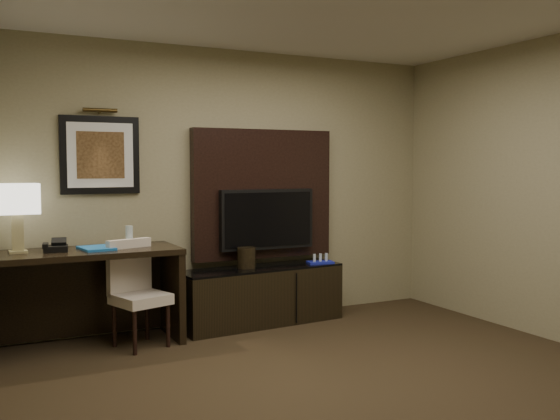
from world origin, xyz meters
TOP-DOWN VIEW (x-y plane):
  - floor at (0.00, 0.00)m, footprint 4.50×5.00m
  - wall_back at (0.00, 2.50)m, footprint 4.50×0.01m
  - desk at (-1.50, 2.15)m, footprint 1.58×0.69m
  - credenza at (0.17, 2.20)m, footprint 1.67×0.59m
  - tv_wall_panel at (0.30, 2.44)m, footprint 1.50×0.12m
  - tv at (0.30, 2.34)m, footprint 1.00×0.08m
  - artwork at (-1.30, 2.48)m, footprint 0.70×0.04m
  - picture_light at (-1.30, 2.44)m, footprint 0.04×0.04m
  - desk_chair at (-1.08, 1.94)m, footprint 0.53×0.58m
  - table_lamp at (-2.02, 2.21)m, footprint 0.36×0.27m
  - desk_phone at (-1.74, 2.15)m, footprint 0.21×0.20m
  - blue_folder at (-1.41, 2.14)m, footprint 0.30×0.37m
  - book at (-1.37, 2.12)m, footprint 0.15×0.07m
  - water_bottle at (-1.12, 2.18)m, footprint 0.08×0.08m
  - ice_bucket at (0.02, 2.21)m, footprint 0.19×0.19m
  - minibar_tray at (0.81, 2.14)m, footprint 0.29×0.21m

SIDE VIEW (x-z plane):
  - floor at x=0.00m, z-range -0.01..0.00m
  - credenza at x=0.17m, z-range 0.00..0.57m
  - desk at x=-1.50m, z-range 0.00..0.84m
  - desk_chair at x=-1.08m, z-range 0.00..0.85m
  - minibar_tray at x=0.81m, z-range 0.57..0.66m
  - ice_bucket at x=0.02m, z-range 0.57..0.77m
  - blue_folder at x=-1.41m, z-range 0.84..0.86m
  - desk_phone at x=-1.74m, z-range 0.84..0.94m
  - water_bottle at x=-1.12m, z-range 0.84..1.03m
  - book at x=-1.37m, z-range 0.84..1.04m
  - tv at x=0.30m, z-range 0.72..1.32m
  - table_lamp at x=-2.02m, z-range 0.84..1.36m
  - tv_wall_panel at x=0.30m, z-range 0.62..1.92m
  - wall_back at x=0.00m, z-range 0.00..2.70m
  - artwork at x=-1.30m, z-range 1.30..2.00m
  - picture_light at x=-1.30m, z-range 1.90..2.20m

